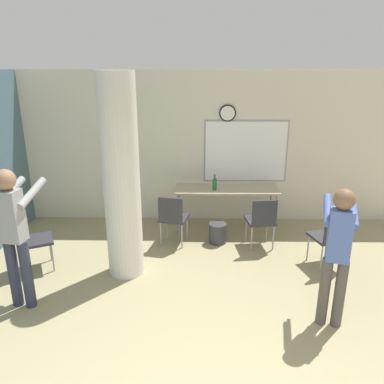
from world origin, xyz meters
TOP-DOWN VIEW (x-y plane):
  - wall_back at (0.01, 5.06)m, footprint 8.00×0.15m
  - support_pillar at (-1.25, 2.97)m, footprint 0.50×0.50m
  - folding_table at (0.30, 4.53)m, footprint 1.83×0.61m
  - bottle_on_table at (0.08, 4.44)m, footprint 0.08×0.08m
  - waste_bin at (0.12, 3.94)m, footprint 0.30×0.30m
  - chair_mid_room at (1.71, 3.15)m, footprint 0.54×0.54m
  - chair_by_left_wall at (-2.62, 3.01)m, footprint 0.59×0.59m
  - chair_table_left at (-0.63, 3.86)m, footprint 0.52×0.52m
  - chair_table_right at (0.81, 3.76)m, footprint 0.49×0.49m
  - person_watching_back at (-2.37, 2.16)m, footprint 0.46×0.67m
  - person_playing_side at (1.31, 1.86)m, footprint 0.48×0.68m

SIDE VIEW (x-z plane):
  - waste_bin at x=0.12m, z-range 0.00..0.34m
  - chair_mid_room at x=1.71m, z-range 0.08..0.95m
  - chair_by_left_wall at x=-2.62m, z-range 0.08..0.95m
  - chair_table_left at x=-0.63m, z-range 0.08..0.95m
  - chair_table_right at x=0.81m, z-range 0.08..0.95m
  - folding_table at x=0.30m, z-range 0.33..1.11m
  - bottle_on_table at x=0.08m, z-range 0.75..1.03m
  - person_playing_side at x=1.31m, z-range 0.15..1.79m
  - person_watching_back at x=-2.37m, z-range 0.15..1.91m
  - wall_back at x=0.01m, z-range 0.00..2.80m
  - support_pillar at x=-1.25m, z-range 0.00..2.80m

